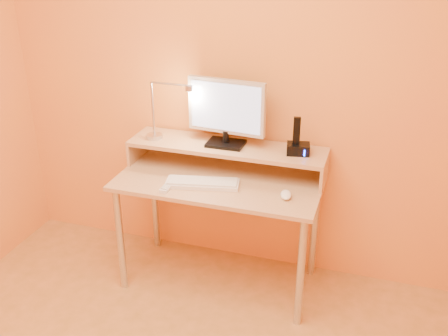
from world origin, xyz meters
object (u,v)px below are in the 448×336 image
(lamp_base, at_px, (154,136))
(keyboard, at_px, (202,184))
(phone_dock, at_px, (298,149))
(mouse, at_px, (286,195))
(monitor_panel, at_px, (226,106))
(remote_control, at_px, (169,185))

(lamp_base, bearing_deg, keyboard, -29.54)
(phone_dock, distance_m, mouse, 0.31)
(lamp_base, distance_m, keyboard, 0.48)
(keyboard, bearing_deg, monitor_panel, 65.00)
(monitor_panel, height_order, remote_control, monitor_panel)
(phone_dock, relative_size, keyboard, 0.31)
(monitor_panel, xyz_separation_m, keyboard, (-0.06, -0.26, -0.39))
(lamp_base, xyz_separation_m, keyboard, (0.39, -0.22, -0.16))
(monitor_panel, xyz_separation_m, mouse, (0.43, -0.27, -0.38))
(phone_dock, relative_size, mouse, 1.22)
(mouse, bearing_deg, lamp_base, 153.85)
(mouse, relative_size, remote_control, 0.62)
(lamp_base, height_order, remote_control, lamp_base)
(monitor_panel, bearing_deg, remote_control, -119.60)
(monitor_panel, bearing_deg, phone_dock, 4.21)
(remote_control, bearing_deg, phone_dock, 25.91)
(phone_dock, height_order, keyboard, phone_dock)
(monitor_panel, relative_size, phone_dock, 3.66)
(monitor_panel, distance_m, lamp_base, 0.51)
(keyboard, relative_size, remote_control, 2.44)
(keyboard, distance_m, mouse, 0.49)
(lamp_base, height_order, keyboard, lamp_base)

